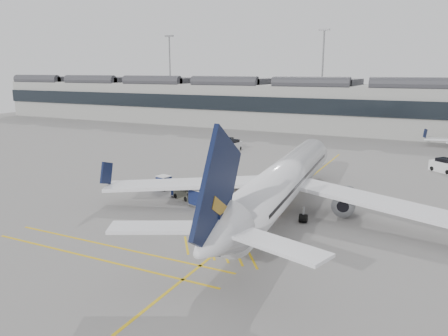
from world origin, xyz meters
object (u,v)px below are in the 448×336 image
at_px(baggage_cart_a, 199,197).
at_px(ramp_agent_b, 218,198).
at_px(airliner_main, 282,182).
at_px(ramp_agent_a, 253,199).
at_px(pushback_tug, 185,193).
at_px(belt_loader, 235,187).

bearing_deg(baggage_cart_a, ramp_agent_b, 51.96).
relative_size(airliner_main, ramp_agent_b, 24.92).
height_order(airliner_main, ramp_agent_a, airliner_main).
bearing_deg(ramp_agent_a, pushback_tug, 143.30).
relative_size(baggage_cart_a, pushback_tug, 0.79).
bearing_deg(pushback_tug, ramp_agent_a, 24.37).
bearing_deg(ramp_agent_b, belt_loader, -84.68).
bearing_deg(airliner_main, pushback_tug, 174.63).
xyz_separation_m(belt_loader, ramp_agent_a, (4.34, -4.68, 0.34)).
relative_size(ramp_agent_a, ramp_agent_b, 1.09).
xyz_separation_m(baggage_cart_a, ramp_agent_a, (5.38, 2.45, -0.17)).
bearing_deg(airliner_main, ramp_agent_a, 162.57).
distance_m(belt_loader, ramp_agent_a, 6.39).
height_order(ramp_agent_a, ramp_agent_b, ramp_agent_a).
bearing_deg(ramp_agent_a, baggage_cart_a, 163.35).
height_order(ramp_agent_b, pushback_tug, ramp_agent_b).
distance_m(baggage_cart_a, ramp_agent_a, 5.91).
height_order(belt_loader, ramp_agent_a, belt_loader).
bearing_deg(ramp_agent_a, airliner_main, -53.92).
bearing_deg(airliner_main, belt_loader, 140.34).
bearing_deg(pushback_tug, belt_loader, 73.89).
distance_m(ramp_agent_a, ramp_agent_b, 3.87).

